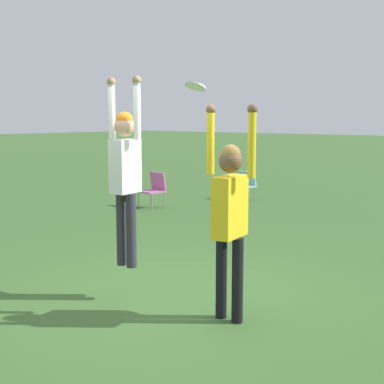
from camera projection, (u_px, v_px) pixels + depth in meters
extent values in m
plane|color=#3D662D|center=(170.00, 296.00, 6.46)|extent=(120.00, 120.00, 0.00)
cylinder|color=#2D2D38|center=(121.00, 229.00, 6.36)|extent=(0.12, 0.12, 0.88)
cylinder|color=#2D2D38|center=(131.00, 231.00, 6.25)|extent=(0.12, 0.12, 0.88)
cube|color=white|center=(125.00, 166.00, 6.20)|extent=(0.25, 0.40, 0.62)
sphere|color=tan|center=(124.00, 126.00, 6.14)|extent=(0.24, 0.24, 0.24)
sphere|color=orange|center=(124.00, 121.00, 6.13)|extent=(0.20, 0.20, 0.20)
cylinder|color=white|center=(112.00, 111.00, 6.24)|extent=(0.08, 0.08, 0.66)
sphere|color=tan|center=(111.00, 82.00, 6.20)|extent=(0.10, 0.10, 0.10)
cylinder|color=white|center=(137.00, 110.00, 5.98)|extent=(0.08, 0.08, 0.66)
sphere|color=tan|center=(137.00, 80.00, 5.93)|extent=(0.10, 0.10, 0.10)
cylinder|color=black|center=(221.00, 277.00, 5.72)|extent=(0.12, 0.12, 0.91)
cylinder|color=black|center=(237.00, 281.00, 5.59)|extent=(0.12, 0.12, 0.91)
cube|color=yellow|center=(230.00, 207.00, 5.55)|extent=(0.27, 0.49, 0.64)
sphere|color=brown|center=(230.00, 161.00, 5.48)|extent=(0.25, 0.25, 0.25)
sphere|color=olive|center=(231.00, 155.00, 5.47)|extent=(0.21, 0.21, 0.21)
cylinder|color=yellow|center=(211.00, 142.00, 5.62)|extent=(0.08, 0.08, 0.68)
sphere|color=brown|center=(211.00, 110.00, 5.57)|extent=(0.10, 0.10, 0.10)
cylinder|color=yellow|center=(252.00, 144.00, 5.29)|extent=(0.08, 0.08, 0.68)
sphere|color=brown|center=(252.00, 109.00, 5.25)|extent=(0.10, 0.10, 0.10)
cylinder|color=white|center=(195.00, 86.00, 5.73)|extent=(0.23, 0.22, 0.10)
cylinder|color=gray|center=(138.00, 199.00, 12.76)|extent=(0.02, 0.02, 0.41)
cylinder|color=gray|center=(152.00, 201.00, 12.48)|extent=(0.02, 0.02, 0.41)
cylinder|color=gray|center=(151.00, 197.00, 13.09)|extent=(0.02, 0.02, 0.41)
cylinder|color=gray|center=(164.00, 199.00, 12.82)|extent=(0.02, 0.02, 0.41)
cube|color=#C666A3|center=(151.00, 192.00, 12.76)|extent=(0.56, 0.56, 0.04)
cube|color=#C666A3|center=(158.00, 181.00, 12.91)|extent=(0.52, 0.16, 0.43)
cylinder|color=gray|center=(230.00, 193.00, 13.91)|extent=(0.02, 0.02, 0.39)
cylinder|color=gray|center=(244.00, 195.00, 13.62)|extent=(0.02, 0.02, 0.39)
cylinder|color=gray|center=(240.00, 191.00, 14.26)|extent=(0.02, 0.02, 0.39)
cylinder|color=gray|center=(254.00, 193.00, 13.97)|extent=(0.02, 0.02, 0.39)
cube|color=#8CC6C1|center=(242.00, 186.00, 13.92)|extent=(0.62, 0.62, 0.04)
cube|color=#8CC6C1|center=(248.00, 178.00, 14.08)|extent=(0.55, 0.18, 0.36)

